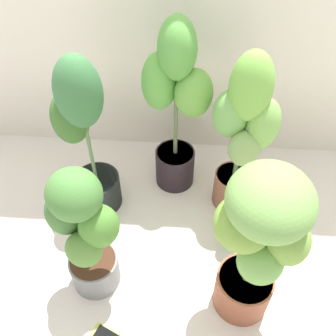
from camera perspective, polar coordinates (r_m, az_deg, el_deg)
The scene contains 7 objects.
ground_plane at distance 1.78m, azimuth -0.94°, elevation -14.82°, with size 8.00×8.00×0.00m, color silver.
potted_plant_back_right at distance 1.69m, azimuth 11.44°, elevation 5.26°, with size 0.32×0.26×0.87m.
potted_plant_front_left at distance 1.46m, azimuth -12.67°, elevation -9.59°, with size 0.33×0.25×0.69m.
potted_plant_back_center at distance 1.75m, azimuth 1.16°, elevation 9.74°, with size 0.39×0.28×0.94m.
potted_plant_back_left at distance 1.72m, azimuth -12.67°, elevation 4.69°, with size 0.30×0.25×0.86m.
potted_plant_front_right at distance 1.33m, azimuth 13.65°, elevation -10.69°, with size 0.37×0.32×0.79m.
nutrient_bottle at distance 1.76m, azimuth 9.88°, elevation -8.79°, with size 0.08×0.08×0.28m.
Camera 1 is at (0.09, -0.86, 1.56)m, focal length 39.87 mm.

